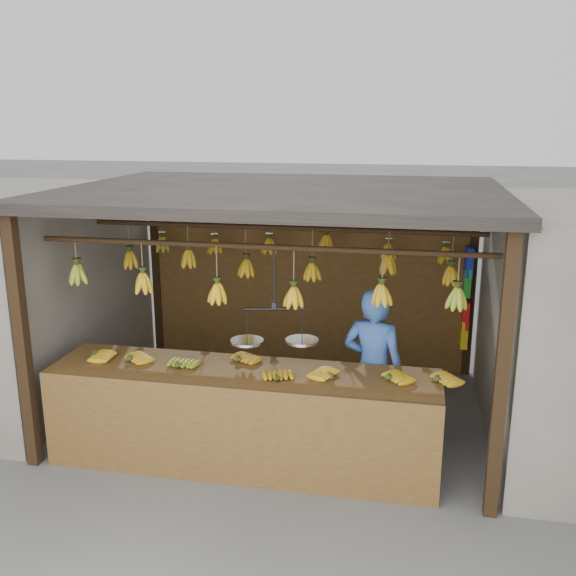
# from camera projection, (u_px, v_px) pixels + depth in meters

# --- Properties ---
(ground) EXTENTS (80.00, 80.00, 0.00)m
(ground) POSITION_uv_depth(u_px,v_px,m) (283.00, 411.00, 6.92)
(ground) COLOR #5B5B57
(stall) EXTENTS (4.30, 3.30, 2.40)m
(stall) POSITION_uv_depth(u_px,v_px,m) (289.00, 226.00, 6.73)
(stall) COLOR black
(stall) RESTS_ON ground
(counter) EXTENTS (3.58, 0.79, 0.96)m
(counter) POSITION_uv_depth(u_px,v_px,m) (240.00, 396.00, 5.59)
(counter) COLOR brown
(counter) RESTS_ON ground
(hanging_bananas) EXTENTS (3.54, 2.21, 0.39)m
(hanging_bananas) POSITION_uv_depth(u_px,v_px,m) (281.00, 266.00, 6.51)
(hanging_bananas) COLOR #92A523
(hanging_bananas) RESTS_ON ground
(balance_scale) EXTENTS (0.76, 0.39, 0.86)m
(balance_scale) POSITION_uv_depth(u_px,v_px,m) (275.00, 336.00, 5.64)
(balance_scale) COLOR black
(balance_scale) RESTS_ON ground
(vendor) EXTENTS (0.64, 0.49, 1.59)m
(vendor) POSITION_uv_depth(u_px,v_px,m) (373.00, 370.00, 5.96)
(vendor) COLOR #3359A5
(vendor) RESTS_ON ground
(bag_bundles) EXTENTS (0.08, 0.26, 1.21)m
(bag_bundles) POSITION_uv_depth(u_px,v_px,m) (466.00, 298.00, 7.57)
(bag_bundles) COLOR #1426BF
(bag_bundles) RESTS_ON ground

